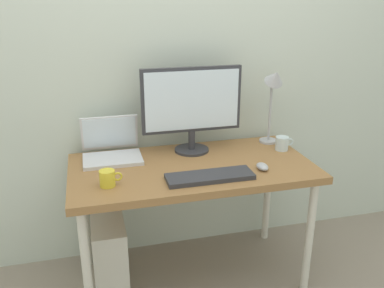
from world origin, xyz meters
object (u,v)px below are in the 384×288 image
object	(u,v)px
desk_lamp	(274,89)
glass_cup	(282,143)
monitor	(192,105)
keyboard	(210,177)
desk	(192,176)
laptop	(111,148)
mouse	(262,167)
coffee_mug	(108,178)
computer_tower	(110,254)

from	to	relation	value
desk_lamp	glass_cup	xyz separation A→B (m)	(0.02, -0.12, -0.30)
monitor	glass_cup	size ratio (longest dim) A/B	5.13
keyboard	glass_cup	distance (m)	0.60
desk	monitor	size ratio (longest dim) A/B	2.27
monitor	laptop	bearing A→B (deg)	177.68
mouse	coffee_mug	world-z (taller)	coffee_mug
desk	monitor	bearing A→B (deg)	75.79
coffee_mug	glass_cup	size ratio (longest dim) A/B	0.98
desk_lamp	computer_tower	bearing A→B (deg)	-170.65
desk	keyboard	bearing A→B (deg)	-77.85
mouse	glass_cup	distance (m)	0.34
desk_lamp	coffee_mug	bearing A→B (deg)	-160.72
keyboard	glass_cup	size ratio (longest dim) A/B	3.93
laptop	mouse	size ratio (longest dim) A/B	3.56
glass_cup	laptop	bearing A→B (deg)	172.28
computer_tower	desk	bearing A→B (deg)	-4.16
desk_lamp	glass_cup	world-z (taller)	desk_lamp
coffee_mug	mouse	bearing A→B (deg)	-0.38
laptop	keyboard	world-z (taller)	laptop
monitor	laptop	world-z (taller)	monitor
keyboard	mouse	distance (m)	0.30
monitor	coffee_mug	bearing A→B (deg)	-145.28
desk	mouse	distance (m)	0.38
keyboard	computer_tower	distance (m)	0.77
mouse	desk_lamp	bearing A→B (deg)	59.65
glass_cup	desk	bearing A→B (deg)	-171.37
keyboard	glass_cup	world-z (taller)	glass_cup
keyboard	monitor	bearing A→B (deg)	88.65
laptop	keyboard	xyz separation A→B (m)	(0.45, -0.41, -0.05)
desk_lamp	coffee_mug	size ratio (longest dim) A/B	4.36
monitor	laptop	size ratio (longest dim) A/B	1.79
monitor	computer_tower	world-z (taller)	monitor
mouse	computer_tower	world-z (taller)	mouse
desk	desk_lamp	bearing A→B (deg)	20.18
desk	desk_lamp	xyz separation A→B (m)	(0.55, 0.20, 0.41)
desk_lamp	laptop	bearing A→B (deg)	178.94
desk	glass_cup	size ratio (longest dim) A/B	11.64
desk_lamp	mouse	world-z (taller)	desk_lamp
desk	coffee_mug	size ratio (longest dim) A/B	11.85
desk	computer_tower	distance (m)	0.65
monitor	coffee_mug	size ratio (longest dim) A/B	5.23
desk_lamp	keyboard	bearing A→B (deg)	-142.10
desk	monitor	distance (m)	0.41
coffee_mug	desk	bearing A→B (deg)	18.17
keyboard	glass_cup	bearing A→B (deg)	27.87
desk	mouse	world-z (taller)	mouse
desk_lamp	coffee_mug	distance (m)	1.11
laptop	glass_cup	world-z (taller)	laptop
monitor	desk_lamp	distance (m)	0.50
desk_lamp	keyboard	size ratio (longest dim) A/B	1.09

